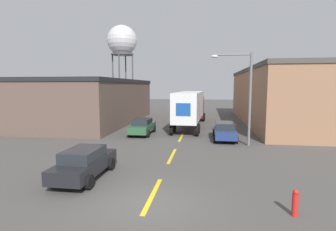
{
  "coord_description": "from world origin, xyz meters",
  "views": [
    {
      "loc": [
        2.19,
        -9.59,
        4.6
      ],
      "look_at": [
        -0.76,
        10.5,
        2.29
      ],
      "focal_mm": 28.0,
      "sensor_mm": 36.0,
      "label": 1
    }
  ],
  "objects_px": {
    "parked_car_left_near": "(85,163)",
    "fire_hydrant": "(295,203)",
    "semi_truck": "(191,106)",
    "water_tower": "(122,41)",
    "parked_car_right_mid": "(225,131)",
    "street_lamp": "(244,91)",
    "parked_car_left_far": "(142,126)"
  },
  "relations": [
    {
      "from": "parked_car_left_near",
      "to": "fire_hydrant",
      "type": "xyz_separation_m",
      "value": [
        9.14,
        -2.56,
        -0.31
      ]
    },
    {
      "from": "semi_truck",
      "to": "water_tower",
      "type": "bearing_deg",
      "value": 126.4
    },
    {
      "from": "semi_truck",
      "to": "parked_car_right_mid",
      "type": "xyz_separation_m",
      "value": [
        3.32,
        -6.99,
        -1.52
      ]
    },
    {
      "from": "parked_car_left_near",
      "to": "street_lamp",
      "type": "bearing_deg",
      "value": 44.26
    },
    {
      "from": "semi_truck",
      "to": "parked_car_right_mid",
      "type": "height_order",
      "value": "semi_truck"
    },
    {
      "from": "semi_truck",
      "to": "parked_car_left_far",
      "type": "distance_m",
      "value": 7.2
    },
    {
      "from": "parked_car_right_mid",
      "to": "water_tower",
      "type": "xyz_separation_m",
      "value": [
        -18.73,
        29.98,
        12.77
      ]
    },
    {
      "from": "parked_car_right_mid",
      "to": "street_lamp",
      "type": "xyz_separation_m",
      "value": [
        1.26,
        -1.97,
        3.42
      ]
    },
    {
      "from": "semi_truck",
      "to": "water_tower",
      "type": "distance_m",
      "value": 29.88
    },
    {
      "from": "street_lamp",
      "to": "parked_car_right_mid",
      "type": "bearing_deg",
      "value": 122.6
    },
    {
      "from": "parked_car_left_far",
      "to": "parked_car_right_mid",
      "type": "bearing_deg",
      "value": -10.33
    },
    {
      "from": "water_tower",
      "to": "fire_hydrant",
      "type": "height_order",
      "value": "water_tower"
    },
    {
      "from": "street_lamp",
      "to": "fire_hydrant",
      "type": "height_order",
      "value": "street_lamp"
    },
    {
      "from": "fire_hydrant",
      "to": "semi_truck",
      "type": "bearing_deg",
      "value": 103.68
    },
    {
      "from": "semi_truck",
      "to": "fire_hydrant",
      "type": "xyz_separation_m",
      "value": [
        4.9,
        -20.12,
        -1.83
      ]
    },
    {
      "from": "parked_car_right_mid",
      "to": "semi_truck",
      "type": "bearing_deg",
      "value": 115.36
    },
    {
      "from": "parked_car_left_far",
      "to": "street_lamp",
      "type": "height_order",
      "value": "street_lamp"
    },
    {
      "from": "water_tower",
      "to": "street_lamp",
      "type": "bearing_deg",
      "value": -57.97
    },
    {
      "from": "parked_car_right_mid",
      "to": "parked_car_left_near",
      "type": "bearing_deg",
      "value": -125.56
    },
    {
      "from": "semi_truck",
      "to": "fire_hydrant",
      "type": "distance_m",
      "value": 20.79
    },
    {
      "from": "parked_car_left_far",
      "to": "fire_hydrant",
      "type": "xyz_separation_m",
      "value": [
        9.14,
        -14.5,
        -0.31
      ]
    },
    {
      "from": "semi_truck",
      "to": "parked_car_left_near",
      "type": "height_order",
      "value": "semi_truck"
    },
    {
      "from": "semi_truck",
      "to": "water_tower",
      "type": "relative_size",
      "value": 0.8
    },
    {
      "from": "water_tower",
      "to": "fire_hydrant",
      "type": "xyz_separation_m",
      "value": [
        20.31,
        -43.11,
        -13.08
      ]
    },
    {
      "from": "semi_truck",
      "to": "parked_car_left_near",
      "type": "relative_size",
      "value": 3.04
    },
    {
      "from": "parked_car_left_far",
      "to": "water_tower",
      "type": "xyz_separation_m",
      "value": [
        -11.18,
        28.61,
        12.77
      ]
    },
    {
      "from": "water_tower",
      "to": "fire_hydrant",
      "type": "bearing_deg",
      "value": -64.77
    },
    {
      "from": "parked_car_left_near",
      "to": "street_lamp",
      "type": "height_order",
      "value": "street_lamp"
    },
    {
      "from": "parked_car_left_far",
      "to": "street_lamp",
      "type": "distance_m",
      "value": 10.03
    },
    {
      "from": "parked_car_left_near",
      "to": "water_tower",
      "type": "xyz_separation_m",
      "value": [
        -11.18,
        40.55,
        12.77
      ]
    },
    {
      "from": "parked_car_right_mid",
      "to": "fire_hydrant",
      "type": "xyz_separation_m",
      "value": [
        1.58,
        -13.13,
        -0.31
      ]
    },
    {
      "from": "parked_car_right_mid",
      "to": "water_tower",
      "type": "relative_size",
      "value": 0.27
    }
  ]
}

